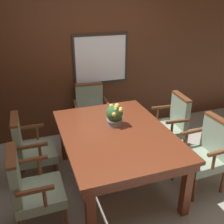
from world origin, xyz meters
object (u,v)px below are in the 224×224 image
object	(u,v)px
potted_plant	(115,115)
chair_left_far	(30,147)
chair_head_far	(91,110)
chair_right_far	(171,123)
dining_table	(116,139)
chair_right_near	(206,152)
chair_left_near	(31,187)

from	to	relation	value
potted_plant	chair_left_far	bearing A→B (deg)	168.03
chair_head_far	chair_right_far	size ratio (longest dim) A/B	1.00
dining_table	chair_left_far	bearing A→B (deg)	157.93
chair_right_near	chair_left_far	distance (m)	2.19
dining_table	chair_right_near	distance (m)	1.11
chair_right_near	chair_left_far	world-z (taller)	same
chair_left_far	chair_right_far	bearing A→B (deg)	-89.23
dining_table	chair_right_far	size ratio (longest dim) A/B	1.86
dining_table	chair_left_near	size ratio (longest dim) A/B	1.86
chair_left_near	chair_right_far	size ratio (longest dim) A/B	1.00
chair_head_far	chair_right_near	bearing A→B (deg)	-53.32
chair_head_far	chair_right_far	world-z (taller)	same
chair_left_far	potted_plant	xyz separation A→B (m)	(1.05, -0.22, 0.38)
dining_table	chair_head_far	xyz separation A→B (m)	(0.01, 1.24, -0.15)
chair_head_far	chair_right_near	distance (m)	1.94
chair_right_near	chair_left_near	bearing A→B (deg)	-93.13
chair_left_near	chair_left_far	xyz separation A→B (m)	(0.03, 0.78, 0.00)
potted_plant	chair_head_far	bearing A→B (deg)	91.97
chair_head_far	potted_plant	size ratio (longest dim) A/B	3.25
dining_table	chair_right_near	bearing A→B (deg)	-21.82
chair_head_far	potted_plant	xyz separation A→B (m)	(0.04, -1.05, 0.38)
chair_left_near	chair_right_near	distance (m)	2.06
chair_right_near	chair_left_far	xyz separation A→B (m)	(-2.03, 0.82, 0.00)
chair_left_near	chair_right_far	distance (m)	2.20
dining_table	chair_head_far	size ratio (longest dim) A/B	1.86
chair_head_far	chair_right_far	xyz separation A→B (m)	(1.01, -0.83, 0.00)
chair_right_near	chair_right_far	xyz separation A→B (m)	(-0.01, 0.82, 0.00)
dining_table	chair_right_near	size ratio (longest dim) A/B	1.86
chair_left_near	chair_right_far	world-z (taller)	same
dining_table	chair_right_far	xyz separation A→B (m)	(1.02, 0.41, -0.15)
chair_head_far	chair_left_far	xyz separation A→B (m)	(-1.02, -0.83, 0.00)
chair_left_far	chair_head_far	bearing A→B (deg)	-49.95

